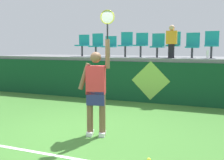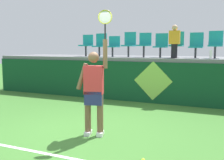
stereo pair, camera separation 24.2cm
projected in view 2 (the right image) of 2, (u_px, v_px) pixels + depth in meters
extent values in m
plane|color=#3D752D|center=(81.00, 134.00, 5.64)|extent=(40.00, 40.00, 0.00)
cube|color=#0F4223|center=(137.00, 82.00, 8.91)|extent=(11.78, 0.20, 1.34)
cube|color=slate|center=(147.00, 58.00, 9.91)|extent=(11.78, 2.50, 0.12)
cube|color=white|center=(47.00, 154.00, 4.57)|extent=(10.60, 0.08, 0.01)
cube|color=white|center=(88.00, 133.00, 5.56)|extent=(0.18, 0.28, 0.08)
cube|color=white|center=(100.00, 133.00, 5.52)|extent=(0.18, 0.28, 0.08)
cylinder|color=brown|center=(88.00, 114.00, 5.51)|extent=(0.13, 0.13, 0.87)
cylinder|color=brown|center=(100.00, 115.00, 5.48)|extent=(0.13, 0.13, 0.87)
cube|color=navy|center=(94.00, 98.00, 5.45)|extent=(0.40, 0.31, 0.28)
cube|color=red|center=(94.00, 80.00, 5.41)|extent=(0.42, 0.31, 0.58)
sphere|color=brown|center=(93.00, 57.00, 5.35)|extent=(0.22, 0.22, 0.22)
cylinder|color=brown|center=(82.00, 76.00, 5.43)|extent=(0.27, 0.15, 0.55)
cylinder|color=brown|center=(105.00, 54.00, 5.30)|extent=(0.09, 0.09, 0.58)
cylinder|color=black|center=(105.00, 31.00, 5.25)|extent=(0.03, 0.03, 0.30)
torus|color=gold|center=(105.00, 17.00, 5.21)|extent=(0.28, 0.09, 0.28)
ellipsoid|color=silver|center=(105.00, 17.00, 5.21)|extent=(0.24, 0.08, 0.24)
sphere|color=#D1E533|center=(143.00, 160.00, 4.23)|extent=(0.07, 0.07, 0.07)
cylinder|color=white|center=(211.00, 55.00, 8.03)|extent=(0.08, 0.08, 0.26)
cylinder|color=#38383D|center=(86.00, 51.00, 10.38)|extent=(0.07, 0.07, 0.39)
cube|color=teal|center=(86.00, 46.00, 10.35)|extent=(0.44, 0.42, 0.05)
cube|color=teal|center=(88.00, 40.00, 10.49)|extent=(0.44, 0.04, 0.40)
cylinder|color=#38383D|center=(99.00, 52.00, 10.14)|extent=(0.07, 0.07, 0.36)
cube|color=teal|center=(99.00, 46.00, 10.12)|extent=(0.44, 0.42, 0.05)
cube|color=teal|center=(101.00, 40.00, 10.26)|extent=(0.44, 0.04, 0.47)
cylinder|color=#38383D|center=(113.00, 52.00, 9.93)|extent=(0.07, 0.07, 0.35)
cube|color=teal|center=(113.00, 47.00, 9.90)|extent=(0.44, 0.42, 0.05)
cube|color=teal|center=(115.00, 41.00, 10.05)|extent=(0.44, 0.04, 0.37)
cylinder|color=#38383D|center=(128.00, 52.00, 9.67)|extent=(0.07, 0.07, 0.38)
cube|color=teal|center=(128.00, 46.00, 9.65)|extent=(0.44, 0.42, 0.05)
cube|color=teal|center=(130.00, 39.00, 9.79)|extent=(0.44, 0.04, 0.47)
cylinder|color=#38383D|center=(144.00, 52.00, 9.44)|extent=(0.07, 0.07, 0.39)
cube|color=teal|center=(144.00, 45.00, 9.41)|extent=(0.44, 0.42, 0.05)
cube|color=teal|center=(145.00, 39.00, 9.56)|extent=(0.44, 0.04, 0.43)
cylinder|color=#38383D|center=(160.00, 53.00, 9.21)|extent=(0.07, 0.07, 0.34)
cube|color=teal|center=(160.00, 47.00, 9.18)|extent=(0.44, 0.42, 0.05)
cube|color=teal|center=(162.00, 40.00, 9.33)|extent=(0.44, 0.04, 0.45)
cylinder|color=#38383D|center=(176.00, 52.00, 8.99)|extent=(0.07, 0.07, 0.38)
cube|color=teal|center=(176.00, 46.00, 8.96)|extent=(0.44, 0.42, 0.05)
cube|color=teal|center=(177.00, 38.00, 9.10)|extent=(0.44, 0.04, 0.45)
cylinder|color=#38383D|center=(195.00, 53.00, 8.74)|extent=(0.07, 0.07, 0.33)
cube|color=teal|center=(196.00, 47.00, 8.72)|extent=(0.44, 0.42, 0.05)
cube|color=teal|center=(197.00, 39.00, 8.86)|extent=(0.44, 0.04, 0.46)
cylinder|color=#38383D|center=(215.00, 52.00, 8.50)|extent=(0.07, 0.07, 0.38)
cube|color=teal|center=(215.00, 46.00, 8.47)|extent=(0.44, 0.42, 0.05)
cube|color=teal|center=(216.00, 38.00, 8.62)|extent=(0.44, 0.04, 0.46)
cylinder|color=black|center=(174.00, 51.00, 8.67)|extent=(0.20, 0.20, 0.46)
cube|color=orange|center=(175.00, 37.00, 8.61)|extent=(0.34, 0.20, 0.43)
sphere|color=#DBAD84|center=(175.00, 28.00, 8.57)|extent=(0.19, 0.19, 0.19)
cube|color=#0F4223|center=(152.00, 103.00, 8.67)|extent=(0.90, 0.01, 0.00)
plane|color=#8CC64C|center=(153.00, 81.00, 8.57)|extent=(1.27, 0.00, 1.27)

